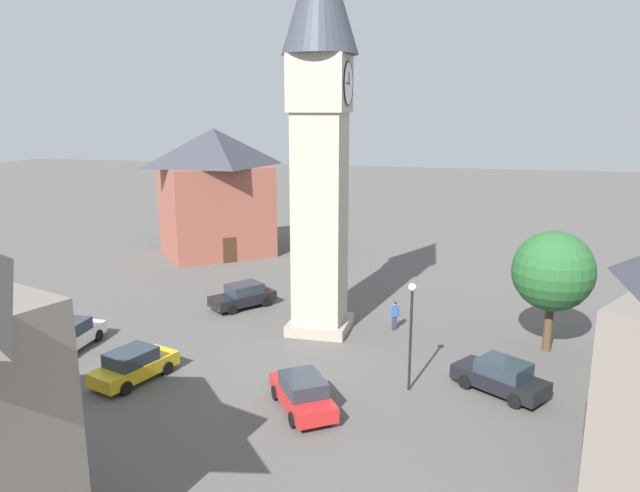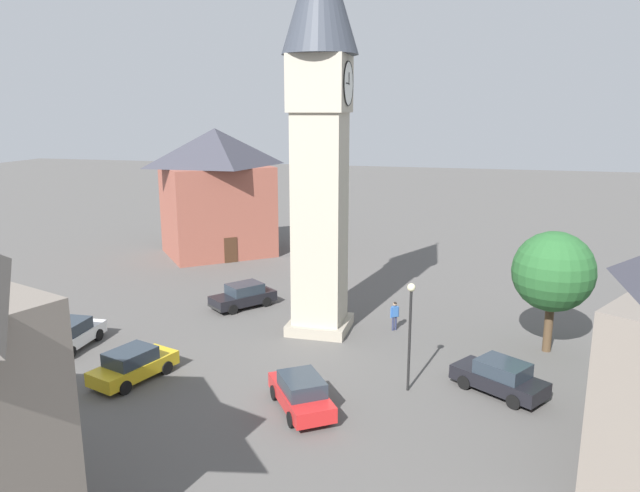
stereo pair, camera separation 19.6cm
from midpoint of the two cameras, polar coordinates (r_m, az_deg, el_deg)
name	(u,v)px [view 1 (the left image)]	position (r m, az deg, el deg)	size (l,w,h in m)	color
ground_plane	(320,329)	(34.49, -0.16, -7.98)	(200.00, 200.00, 0.00)	#565451
clock_tower	(320,102)	(32.22, -0.18, 13.58)	(4.00, 4.00, 21.66)	#A59C89
car_blue_kerb	(70,335)	(34.26, -22.93, -7.84)	(4.19, 1.93, 1.53)	white
car_silver_kerb	(302,393)	(25.64, -1.92, -13.86)	(4.36, 3.73, 1.53)	red
car_red_corner	(134,365)	(29.46, -17.57, -10.80)	(4.45, 2.89, 1.53)	gold
car_white_side	(500,377)	(28.16, 16.67, -11.87)	(3.69, 4.37, 1.53)	black
car_black_far	(243,296)	(38.30, -7.52, -4.74)	(4.30, 3.86, 1.53)	black
pedestrian	(395,313)	(34.34, 6.98, -6.39)	(0.40, 0.45, 1.69)	#2D3351
tree	(553,272)	(32.49, 21.22, -2.29)	(4.11, 4.11, 6.35)	brown
building_terrace_right	(215,191)	(51.89, -10.07, 5.19)	(11.32, 11.51, 10.77)	#995142
lamp_post	(411,319)	(26.55, 8.50, -6.96)	(0.36, 0.36, 5.00)	black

